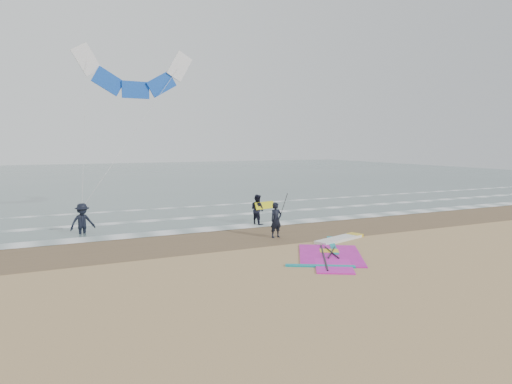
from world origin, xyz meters
name	(u,v)px	position (x,y,z in m)	size (l,w,h in m)	color
ground	(333,264)	(0.00, 0.00, 0.00)	(120.00, 120.00, 0.00)	tan
sea_water	(122,176)	(0.00, 48.00, 0.01)	(120.00, 80.00, 0.02)	#47605E
wet_sand_band	(261,234)	(0.00, 6.00, 0.00)	(120.00, 5.00, 0.01)	brown
foam_waterline	(227,220)	(0.00, 10.44, 0.03)	(120.00, 9.15, 0.02)	white
windsurf_rig	(334,250)	(1.18, 1.59, 0.04)	(5.86, 5.55, 0.14)	white
person_standing	(276,220)	(0.29, 5.01, 0.83)	(0.61, 0.40, 1.66)	black
person_walking	(257,210)	(0.95, 8.45, 0.82)	(0.80, 0.62, 1.65)	black
person_wading	(82,215)	(-7.84, 9.68, 0.93)	(1.21, 0.69, 1.87)	black
held_pole	(282,211)	(0.59, 5.01, 1.22)	(0.17, 0.86, 1.82)	black
carried_kiteboard	(265,205)	(1.35, 8.35, 1.04)	(1.30, 0.51, 0.39)	yellow
surf_kite	(135,77)	(-4.49, 13.11, 8.14)	(6.76, 3.58, 8.54)	white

